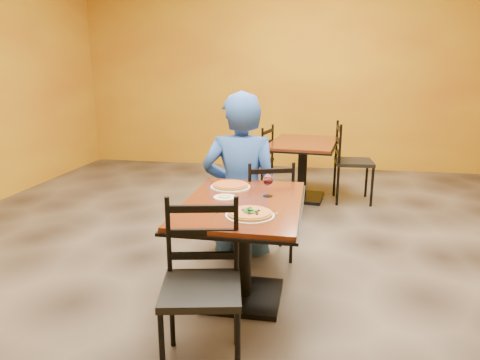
% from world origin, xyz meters
% --- Properties ---
extents(floor, '(7.00, 8.00, 0.01)m').
position_xyz_m(floor, '(0.00, 0.00, 0.00)').
color(floor, black).
rests_on(floor, ground).
extents(wall_back, '(7.00, 0.01, 3.00)m').
position_xyz_m(wall_back, '(0.00, 4.00, 1.50)').
color(wall_back, '#C09815').
rests_on(wall_back, ground).
extents(table_main, '(0.83, 1.23, 0.75)m').
position_xyz_m(table_main, '(0.00, -0.50, 0.56)').
color(table_main, '#5B1A0E').
rests_on(table_main, floor).
extents(table_second, '(0.94, 1.29, 0.75)m').
position_xyz_m(table_second, '(0.32, 2.14, 0.56)').
color(table_second, '#5B1A0E').
rests_on(table_second, floor).
extents(chair_main_near, '(0.51, 0.51, 0.95)m').
position_xyz_m(chair_main_near, '(-0.10, -1.28, 0.48)').
color(chair_main_near, black).
rests_on(chair_main_near, floor).
extents(chair_main_far, '(0.52, 0.52, 0.90)m').
position_xyz_m(chair_main_far, '(0.07, 0.28, 0.45)').
color(chair_main_far, black).
rests_on(chair_main_far, floor).
extents(chair_second_left, '(0.51, 0.51, 0.94)m').
position_xyz_m(chair_second_left, '(-0.32, 2.14, 0.47)').
color(chair_second_left, black).
rests_on(chair_second_left, floor).
extents(chair_second_right, '(0.48, 0.48, 1.00)m').
position_xyz_m(chair_second_right, '(0.96, 2.14, 0.50)').
color(chair_second_right, black).
rests_on(chair_second_right, floor).
extents(diner, '(0.73, 0.51, 1.47)m').
position_xyz_m(diner, '(-0.17, 0.35, 0.73)').
color(diner, '#1B3A98').
rests_on(diner, floor).
extents(plate_main, '(0.31, 0.31, 0.01)m').
position_xyz_m(plate_main, '(0.10, -0.80, 0.76)').
color(plate_main, white).
rests_on(plate_main, table_main).
extents(pizza_main, '(0.28, 0.28, 0.02)m').
position_xyz_m(pizza_main, '(0.10, -0.80, 0.77)').
color(pizza_main, maroon).
rests_on(pizza_main, plate_main).
extents(plate_far, '(0.31, 0.31, 0.01)m').
position_xyz_m(plate_far, '(-0.16, -0.16, 0.76)').
color(plate_far, white).
rests_on(plate_far, table_main).
extents(pizza_far, '(0.28, 0.28, 0.02)m').
position_xyz_m(pizza_far, '(-0.16, -0.16, 0.77)').
color(pizza_far, orange).
rests_on(pizza_far, plate_far).
extents(side_plate, '(0.16, 0.16, 0.01)m').
position_xyz_m(side_plate, '(-0.14, -0.45, 0.76)').
color(side_plate, white).
rests_on(side_plate, table_main).
extents(dip, '(0.09, 0.09, 0.01)m').
position_xyz_m(dip, '(-0.14, -0.45, 0.76)').
color(dip, tan).
rests_on(dip, side_plate).
extents(wine_glass, '(0.08, 0.08, 0.18)m').
position_xyz_m(wine_glass, '(0.15, -0.35, 0.84)').
color(wine_glass, white).
rests_on(wine_glass, table_main).
extents(fork, '(0.04, 0.19, 0.00)m').
position_xyz_m(fork, '(-0.12, -0.77, 0.75)').
color(fork, silver).
rests_on(fork, table_main).
extents(knife, '(0.07, 0.21, 0.00)m').
position_xyz_m(knife, '(0.24, -0.78, 0.75)').
color(knife, silver).
rests_on(knife, table_main).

